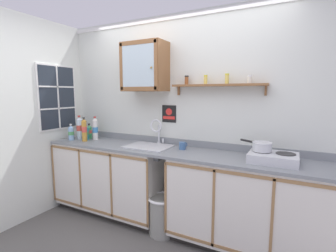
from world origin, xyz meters
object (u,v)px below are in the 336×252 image
Objects in this scene: bottle_water_clear_0 at (80,128)px; wall_cabinet at (145,67)px; saucepan at (262,146)px; bottle_detergent_teal_5 at (86,133)px; bottle_water_blue_4 at (71,133)px; bottle_juice_amber_2 at (84,130)px; trash_bin at (162,214)px; hot_plate_stove at (273,158)px; warning_sign at (169,114)px; bottle_soda_green_3 at (89,132)px; sink at (150,148)px; bottle_opaque_white_1 at (95,129)px; mug at (183,146)px.

wall_cabinet is (1.01, 0.14, 0.80)m from bottle_water_clear_0.
wall_cabinet is at bearing 175.50° from saucepan.
bottle_water_blue_4 is at bearing -146.42° from bottle_detergent_teal_5.
bottle_juice_amber_2 is at bearing -24.73° from bottle_water_clear_0.
trash_bin is (1.23, -0.08, -0.87)m from bottle_juice_amber_2.
warning_sign is (-1.25, 0.29, 0.34)m from hot_plate_stove.
bottle_juice_amber_2 is at bearing -165.39° from wall_cabinet.
trash_bin is (1.33, -0.27, -0.82)m from bottle_soda_green_3.
bottle_soda_green_3 reaches higher than trash_bin.
sink is at bearing 7.40° from bottle_juice_amber_2.
bottle_water_blue_4 is 1.41m from warning_sign.
bottle_opaque_white_1 is 1.32m from mug.
bottle_opaque_white_1 is (-2.29, 0.07, 0.11)m from hot_plate_stove.
saucepan is 0.73× the size of trash_bin.
bottle_soda_green_3 is at bearing 117.99° from bottle_juice_amber_2.
bottle_water_blue_4 is at bearing -173.07° from mug.
sink is at bearing 2.25° from bottle_water_clear_0.
bottle_water_blue_4 is (-0.28, -0.17, -0.05)m from bottle_opaque_white_1.
bottle_juice_amber_2 is 0.12m from bottle_detergent_teal_5.
bottle_water_clear_0 reaches higher than bottle_detergent_teal_5.
sink is at bearing -1.44° from bottle_opaque_white_1.
mug is 0.51× the size of warning_sign.
hot_plate_stove is (1.39, -0.04, 0.06)m from sink.
saucepan is at bearing -1.97° from bottle_soda_green_3.
mug is at bearing 6.93° from bottle_water_blue_4.
bottle_detergent_teal_5 is 1.43m from mug.
bottle_water_clear_0 is 1.57× the size of bottle_soda_green_3.
bottle_water_clear_0 is 0.13m from bottle_detergent_teal_5.
bottle_soda_green_3 is at bearing 111.81° from bottle_detergent_teal_5.
bottle_water_clear_0 is (-1.13, -0.04, 0.17)m from sink.
bottle_juice_amber_2 is 1.51m from trash_bin.
wall_cabinet is at bearing 141.25° from sink.
wall_cabinet is at bearing 12.72° from bottle_water_blue_4.
trash_bin is (-1.11, -0.16, -0.76)m from hot_plate_stove.
warning_sign reaches higher than sink.
trash_bin is at bearing -35.64° from sink.
bottle_juice_amber_2 is at bearing -161.49° from warning_sign.
hot_plate_stove is 2.52m from bottle_water_clear_0.
wall_cabinet is 1.75m from trash_bin.
bottle_opaque_white_1 reaches higher than bottle_juice_amber_2.
wall_cabinet reaches higher than warning_sign.
bottle_juice_amber_2 is 0.73× the size of trash_bin.
bottle_juice_amber_2 is at bearing 5.63° from bottle_water_blue_4.
bottle_opaque_white_1 is at bearing 69.51° from bottle_juice_amber_2.
bottle_detergent_teal_5 reaches higher than bottle_soda_green_3.
bottle_water_clear_0 reaches higher than sink.
mug is (-0.86, 0.06, -0.09)m from saucepan.
bottle_water_blue_4 is at bearing -174.37° from bottle_juice_amber_2.
bottle_water_clear_0 is at bearing -167.25° from warning_sign.
bottle_detergent_teal_5 reaches higher than mug.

